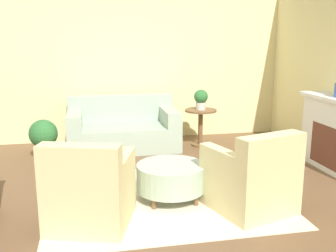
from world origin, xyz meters
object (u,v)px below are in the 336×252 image
Objects in this scene: armchair_left at (90,192)px; armchair_right at (252,180)px; couch at (123,130)px; side_table at (201,121)px; ottoman_table at (171,177)px; potted_plant_floor at (43,137)px; potted_plant_on_side_table at (201,99)px.

armchair_left is 1.73m from armchair_right.
armchair_right is at bearing -67.73° from couch.
armchair_left is 1.58× the size of side_table.
couch is at bearing 78.29° from armchair_left.
side_table is (1.34, -0.12, 0.13)m from couch.
armchair_right is at bearing -30.36° from ottoman_table.
couch is 1.33m from potted_plant_floor.
armchair_right is at bearing -44.82° from potted_plant_floor.
armchair_right is 1.58× the size of side_table.
potted_plant_on_side_table is 0.55× the size of potted_plant_floor.
ottoman_table is 2.48m from potted_plant_on_side_table.
couch is 1.44m from potted_plant_on_side_table.
potted_plant_on_side_table is (1.92, 2.68, 0.48)m from armchair_left.
ottoman_table is at bearing -50.10° from potted_plant_floor.
armchair_left reaches higher than couch.
ottoman_table is 2.43m from side_table.
potted_plant_floor is (-1.61, 1.93, 0.08)m from ottoman_table.
potted_plant_on_side_table is at bearing 0.00° from side_table.
potted_plant_on_side_table is (0.00, 0.00, 0.39)m from side_table.
armchair_left is 1.27× the size of ottoman_table.
couch is 3.03m from armchair_right.
potted_plant_on_side_table reaches higher than couch.
ottoman_table is at bearing 149.64° from armchair_right.
armchair_left is at bearing -153.16° from ottoman_table.
potted_plant_on_side_table reaches higher than armchair_left.
couch is 2.36m from ottoman_table.
side_table is 1.85× the size of potted_plant_on_side_table.
ottoman_table is 2.52m from potted_plant_floor.
armchair_right is 2.69m from side_table.
side_table is (1.92, 2.68, 0.08)m from armchair_left.
potted_plant_on_side_table reaches higher than side_table.
armchair_left is at bearing 180.00° from armchair_right.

